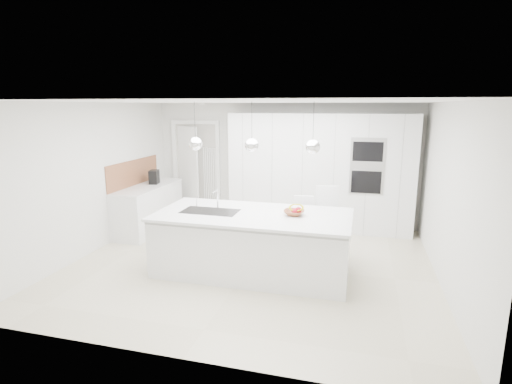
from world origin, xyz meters
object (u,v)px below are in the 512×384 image
(island_base, at_px, (252,245))
(bar_stool_left, at_px, (302,228))
(bar_stool_right, at_px, (325,223))
(fruit_bowl, at_px, (294,213))
(espresso_machine, at_px, (154,177))

(island_base, xyz_separation_m, bar_stool_left, (0.62, 0.80, 0.07))
(bar_stool_right, bearing_deg, island_base, -147.93)
(bar_stool_left, bearing_deg, island_base, -132.03)
(island_base, relative_size, bar_stool_left, 2.80)
(fruit_bowl, bearing_deg, bar_stool_left, 88.26)
(espresso_machine, xyz_separation_m, bar_stool_left, (3.15, -0.94, -0.54))
(island_base, relative_size, bar_stool_right, 2.42)
(fruit_bowl, relative_size, bar_stool_right, 0.26)
(island_base, xyz_separation_m, bar_stool_right, (0.99, 0.89, 0.15))
(espresso_machine, height_order, bar_stool_right, espresso_machine)
(island_base, height_order, bar_stool_left, bar_stool_left)
(island_base, bearing_deg, bar_stool_left, 52.33)
(bar_stool_right, bearing_deg, bar_stool_left, -176.21)
(bar_stool_left, bearing_deg, fruit_bowl, -96.09)
(fruit_bowl, height_order, bar_stool_left, bar_stool_left)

